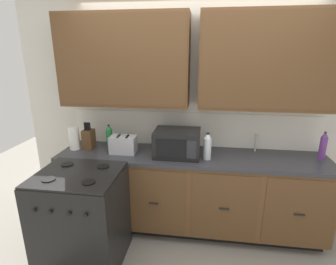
{
  "coord_description": "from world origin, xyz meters",
  "views": [
    {
      "loc": [
        0.12,
        -2.34,
        1.98
      ],
      "look_at": [
        -0.25,
        0.27,
        1.17
      ],
      "focal_mm": 27.82,
      "sensor_mm": 36.0,
      "label": 1
    }
  ],
  "objects_px": {
    "toaster": "(123,144)",
    "bottle_green": "(109,137)",
    "bottle_clear": "(207,146)",
    "paper_towel_roll": "(74,138)",
    "knife_block": "(89,139)",
    "stove_range": "(82,218)",
    "microwave": "(177,143)",
    "bottle_violet": "(323,146)"
  },
  "relations": [
    {
      "from": "stove_range",
      "to": "knife_block",
      "type": "bearing_deg",
      "value": 105.32
    },
    {
      "from": "stove_range",
      "to": "bottle_green",
      "type": "height_order",
      "value": "bottle_green"
    },
    {
      "from": "bottle_green",
      "to": "bottle_violet",
      "type": "bearing_deg",
      "value": -0.72
    },
    {
      "from": "toaster",
      "to": "bottle_clear",
      "type": "bearing_deg",
      "value": -3.29
    },
    {
      "from": "knife_block",
      "to": "bottle_green",
      "type": "height_order",
      "value": "knife_block"
    },
    {
      "from": "knife_block",
      "to": "paper_towel_roll",
      "type": "distance_m",
      "value": 0.16
    },
    {
      "from": "knife_block",
      "to": "toaster",
      "type": "bearing_deg",
      "value": -10.39
    },
    {
      "from": "microwave",
      "to": "paper_towel_roll",
      "type": "distance_m",
      "value": 1.18
    },
    {
      "from": "toaster",
      "to": "knife_block",
      "type": "bearing_deg",
      "value": 169.61
    },
    {
      "from": "microwave",
      "to": "bottle_violet",
      "type": "xyz_separation_m",
      "value": [
        1.5,
        0.11,
        0.0
      ]
    },
    {
      "from": "knife_block",
      "to": "bottle_violet",
      "type": "xyz_separation_m",
      "value": [
        2.52,
        0.03,
        0.03
      ]
    },
    {
      "from": "paper_towel_roll",
      "to": "knife_block",
      "type": "bearing_deg",
      "value": 17.36
    },
    {
      "from": "microwave",
      "to": "bottle_clear",
      "type": "relative_size",
      "value": 1.69
    },
    {
      "from": "bottle_violet",
      "to": "bottle_clear",
      "type": "bearing_deg",
      "value": -172.15
    },
    {
      "from": "knife_block",
      "to": "bottle_clear",
      "type": "distance_m",
      "value": 1.35
    },
    {
      "from": "paper_towel_roll",
      "to": "bottle_clear",
      "type": "distance_m",
      "value": 1.5
    },
    {
      "from": "toaster",
      "to": "stove_range",
      "type": "bearing_deg",
      "value": -113.0
    },
    {
      "from": "microwave",
      "to": "bottle_violet",
      "type": "distance_m",
      "value": 1.5
    },
    {
      "from": "toaster",
      "to": "bottle_green",
      "type": "bearing_deg",
      "value": 146.42
    },
    {
      "from": "stove_range",
      "to": "bottle_violet",
      "type": "xyz_separation_m",
      "value": [
        2.34,
        0.7,
        0.6
      ]
    },
    {
      "from": "microwave",
      "to": "bottle_green",
      "type": "height_order",
      "value": "microwave"
    },
    {
      "from": "knife_block",
      "to": "bottle_violet",
      "type": "relative_size",
      "value": 1.05
    },
    {
      "from": "microwave",
      "to": "stove_range",
      "type": "bearing_deg",
      "value": -144.91
    },
    {
      "from": "bottle_green",
      "to": "stove_range",
      "type": "bearing_deg",
      "value": -93.27
    },
    {
      "from": "microwave",
      "to": "paper_towel_roll",
      "type": "height_order",
      "value": "microwave"
    },
    {
      "from": "stove_range",
      "to": "toaster",
      "type": "distance_m",
      "value": 0.84
    },
    {
      "from": "microwave",
      "to": "knife_block",
      "type": "bearing_deg",
      "value": 175.66
    },
    {
      "from": "microwave",
      "to": "toaster",
      "type": "height_order",
      "value": "microwave"
    },
    {
      "from": "stove_range",
      "to": "bottle_green",
      "type": "distance_m",
      "value": 0.94
    },
    {
      "from": "toaster",
      "to": "bottle_clear",
      "type": "relative_size",
      "value": 0.99
    },
    {
      "from": "stove_range",
      "to": "microwave",
      "type": "xyz_separation_m",
      "value": [
        0.84,
        0.59,
        0.59
      ]
    },
    {
      "from": "microwave",
      "to": "toaster",
      "type": "relative_size",
      "value": 1.71
    },
    {
      "from": "stove_range",
      "to": "toaster",
      "type": "xyz_separation_m",
      "value": [
        0.25,
        0.59,
        0.55
      ]
    },
    {
      "from": "paper_towel_roll",
      "to": "bottle_green",
      "type": "xyz_separation_m",
      "value": [
        0.38,
        0.11,
        0.0
      ]
    },
    {
      "from": "microwave",
      "to": "bottle_clear",
      "type": "bearing_deg",
      "value": -9.61
    },
    {
      "from": "paper_towel_roll",
      "to": "bottle_clear",
      "type": "height_order",
      "value": "bottle_clear"
    },
    {
      "from": "microwave",
      "to": "toaster",
      "type": "xyz_separation_m",
      "value": [
        -0.59,
        -0.0,
        -0.04
      ]
    },
    {
      "from": "microwave",
      "to": "toaster",
      "type": "bearing_deg",
      "value": -179.84
    },
    {
      "from": "bottle_violet",
      "to": "paper_towel_roll",
      "type": "bearing_deg",
      "value": -178.33
    },
    {
      "from": "knife_block",
      "to": "paper_towel_roll",
      "type": "bearing_deg",
      "value": -162.64
    },
    {
      "from": "paper_towel_roll",
      "to": "toaster",
      "type": "bearing_deg",
      "value": -3.13
    },
    {
      "from": "microwave",
      "to": "bottle_clear",
      "type": "distance_m",
      "value": 0.32
    }
  ]
}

